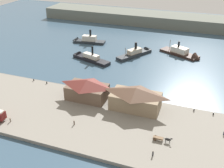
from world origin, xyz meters
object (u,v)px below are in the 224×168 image
Objects in this scene: pedestrian_near_west_shed at (224,133)px; mooring_post_center_west at (213,114)px; pedestrian_walking_west at (10,120)px; pedestrian_standing_center at (153,153)px; mooring_post_east at (47,83)px; ferry_shed_west_terminal at (87,89)px; pedestrian_by_tram at (74,123)px; ferry_mid_harbor at (185,54)px; ferry_shed_east_terminal at (136,98)px; mooring_post_west at (194,110)px; horse_cart at (162,139)px; ferry_departing_north at (88,57)px; ferry_approaching_east at (138,53)px; mooring_post_center_east at (34,80)px; ferry_outer_harbor at (86,40)px.

pedestrian_near_west_shed is 11.36m from mooring_post_center_west.
pedestrian_standing_center is at bearing 0.66° from pedestrian_walking_west.
mooring_post_east is at bearing 171.38° from pedestrian_near_west_shed.
pedestrian_by_tram is at bearing -79.59° from ferry_shed_west_terminal.
ferry_mid_harbor is (-20.41, 67.28, -0.62)m from pedestrian_near_west_shed.
ferry_shed_east_terminal is 25.89m from pedestrian_standing_center.
ferry_shed_west_terminal is 9.97× the size of pedestrian_walking_west.
ferry_mid_harbor is at bearing 100.27° from mooring_post_west.
horse_cart is at bearing -88.18° from ferry_mid_harbor.
pedestrian_walking_west reaches higher than mooring_post_center_west.
ferry_approaching_east is (23.21, 16.00, 0.11)m from ferry_departing_north.
pedestrian_walking_west is 81.54m from ferry_approaching_east.
ferry_mid_harbor reaches higher than mooring_post_center_west.
mooring_post_center_east is at bearing -124.85° from ferry_approaching_east.
pedestrian_standing_center is at bearing -138.06° from pedestrian_near_west_shed.
ferry_shed_east_terminal is (19.63, -0.36, 0.18)m from ferry_shed_west_terminal.
ferry_shed_west_terminal is 22.62m from mooring_post_east.
mooring_post_center_east is (-79.25, 11.35, -0.24)m from pedestrian_near_west_shed.
ferry_shed_east_terminal reaches higher than pedestrian_standing_center.
mooring_post_center_west is at bearing 60.85° from pedestrian_standing_center.
pedestrian_standing_center is (-1.15, -7.34, -0.13)m from horse_cart.
ferry_departing_north reaches higher than ferry_mid_harbor.
mooring_post_east is (-68.79, 0.16, 0.00)m from mooring_post_center_west.
ferry_shed_east_terminal reaches higher than ferry_shed_west_terminal.
pedestrian_standing_center reaches higher than mooring_post_center_west.
ferry_departing_north is at bearing 128.65° from pedestrian_standing_center.
pedestrian_standing_center reaches higher than mooring_post_east.
horse_cart is at bearing -110.40° from mooring_post_west.
pedestrian_by_tram is 0.07× the size of ferry_departing_north.
mooring_post_east is (-41.39, 5.36, -3.79)m from ferry_shed_east_terminal.
horse_cart is 0.25× the size of ferry_approaching_east.
pedestrian_walking_west is at bearing -156.30° from mooring_post_center_west.
mooring_post_east is (-3.77, 28.71, -0.27)m from pedestrian_walking_west.
mooring_post_center_west is (14.45, 20.64, -0.48)m from horse_cart.
pedestrian_by_tram is at bearing 16.11° from pedestrian_walking_west.
pedestrian_by_tram is (-16.40, -17.22, -3.46)m from ferry_shed_east_terminal.
pedestrian_standing_center is (28.20, -5.56, 0.03)m from pedestrian_by_tram.
pedestrian_near_west_shed is (30.92, -5.61, -3.55)m from ferry_shed_east_terminal.
mooring_post_center_east is 0.04× the size of ferry_approaching_east.
horse_cart reaches higher than pedestrian_walking_west.
mooring_post_center_east is (-31.94, 22.97, -0.32)m from pedestrian_by_tram.
ferry_approaching_east is (5.41, 54.39, -3.89)m from ferry_shed_west_terminal.
mooring_post_west is 60.46m from ferry_approaching_east.
pedestrian_standing_center is at bearing -62.62° from ferry_shed_east_terminal.
ferry_approaching_east reaches higher than pedestrian_near_west_shed.
pedestrian_by_tram is 0.08× the size of ferry_outer_harbor.
pedestrian_standing_center is 60.18m from mooring_post_east.
pedestrian_walking_west is 0.06× the size of ferry_departing_north.
ferry_shed_east_terminal is 0.76× the size of ferry_approaching_east.
mooring_post_west is at bearing -0.29° from mooring_post_center_east.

